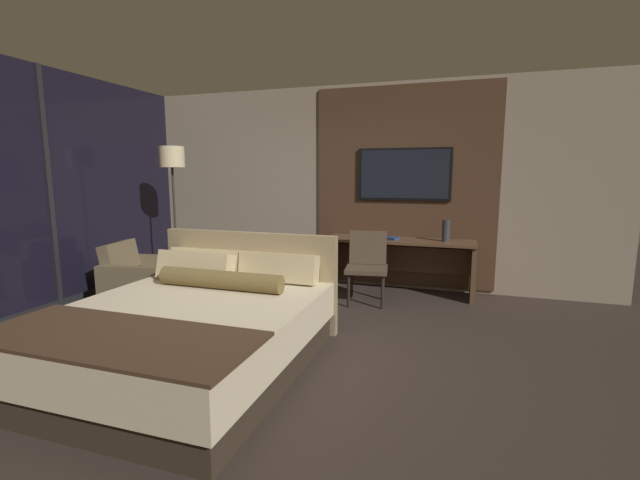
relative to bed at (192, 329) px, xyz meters
name	(u,v)px	position (x,y,z in m)	size (l,w,h in m)	color
ground_plane	(272,350)	(0.50, 0.48, -0.31)	(16.00, 16.00, 0.00)	#332823
wall_back_tv_panel	(354,187)	(0.62, 3.07, 1.09)	(7.20, 0.09, 2.80)	gray
wall_left_window	(49,196)	(-2.50, 0.88, 1.01)	(0.06, 6.00, 2.80)	black
bed	(192,329)	(0.00, 0.00, 0.00)	(1.91, 2.25, 0.99)	#33281E
desk	(399,255)	(1.33, 2.77, 0.19)	(1.93, 0.55, 0.73)	brown
tv	(404,174)	(1.33, 3.00, 1.26)	(1.24, 0.04, 0.70)	black
desk_chair	(367,261)	(1.01, 2.23, 0.20)	(0.56, 0.56, 0.88)	#4C3D2D
armchair_by_window	(143,282)	(-1.64, 1.34, -0.06)	(0.92, 0.94, 0.76)	brown
floor_lamp	(172,169)	(-1.69, 2.10, 1.33)	(0.34, 0.34, 1.95)	#282623
vase_tall	(446,231)	(1.91, 2.74, 0.55)	(0.10, 0.10, 0.28)	#333338
book	(390,238)	(1.21, 2.71, 0.43)	(0.26, 0.22, 0.03)	navy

